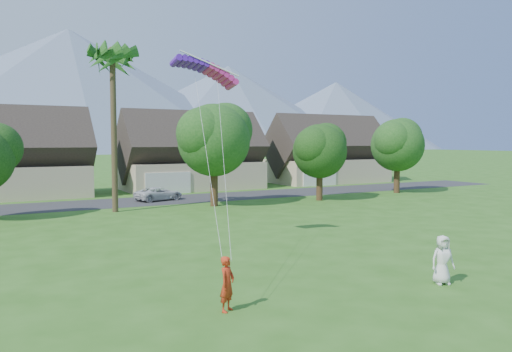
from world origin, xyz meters
TOP-DOWN VIEW (x-y plane):
  - ground at (0.00, 0.00)m, footprint 500.00×500.00m
  - street at (0.00, 34.00)m, footprint 90.00×7.00m
  - kite_flyer at (-4.18, 4.32)m, footprint 0.77×0.72m
  - watcher at (4.20, 3.12)m, footprint 1.05×0.86m
  - parked_car at (3.20, 34.00)m, footprint 4.79×3.13m
  - mountain_ridge at (10.40, 260.00)m, footprint 540.00×240.00m
  - houses_row at (0.49, 42.99)m, footprint 72.75×8.19m
  - tree_row at (-1.14, 27.92)m, footprint 62.27×6.67m
  - fan_palm at (-2.00, 28.50)m, footprint 3.00×3.00m
  - parafoil_kite at (-0.89, 13.54)m, footprint 3.39×1.12m

SIDE VIEW (x-z plane):
  - ground at x=0.00m, z-range 0.00..0.00m
  - street at x=0.00m, z-range 0.00..0.01m
  - parked_car at x=3.20m, z-range 0.00..1.23m
  - kite_flyer at x=-4.18m, z-range 0.00..1.76m
  - watcher at x=4.20m, z-range 0.00..1.85m
  - houses_row at x=0.49m, z-range -0.99..7.87m
  - tree_row at x=-1.14m, z-range 0.66..9.11m
  - parafoil_kite at x=-0.89m, z-range 8.76..9.26m
  - fan_palm at x=-2.00m, z-range 4.90..18.70m
  - mountain_ridge at x=10.40m, z-range -5.93..64.07m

